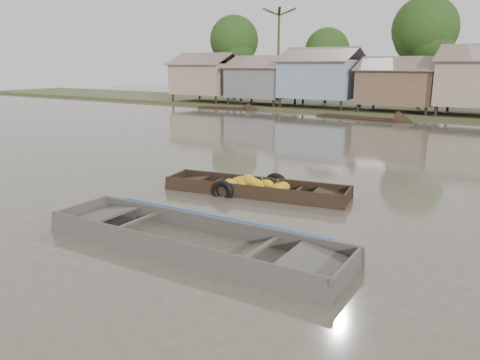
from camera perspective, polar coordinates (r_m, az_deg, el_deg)
The scene contains 3 objects.
ground at distance 11.85m, azimuth -1.43°, elevation -5.64°, with size 120.00×120.00×0.00m, color #534D40.
banana_boat at distance 14.72m, azimuth 1.60°, elevation -1.05°, with size 5.99×2.41×0.82m.
viewer_boat at distance 10.62m, azimuth -5.70°, elevation -7.76°, with size 7.34×2.18×0.59m.
Camera 1 is at (6.36, -9.17, 3.98)m, focal length 35.00 mm.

